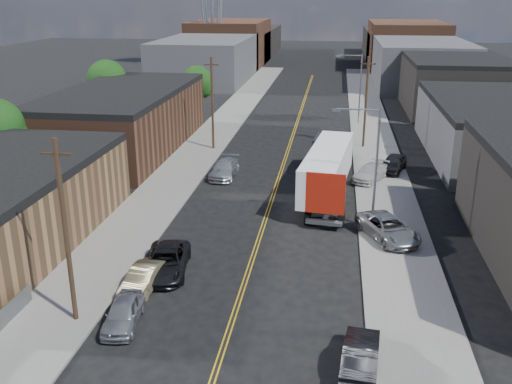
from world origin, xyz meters
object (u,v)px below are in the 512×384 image
(car_right_lot_b, at_px, (371,172))
(car_right_lot_c, at_px, (393,163))
(semi_truck, at_px, (328,165))
(car_right_oncoming, at_px, (361,355))
(car_right_lot_a, at_px, (388,228))
(car_left_b, at_px, (143,278))
(car_ahead_truck, at_px, (329,155))
(car_left_a, at_px, (123,313))
(car_left_c, at_px, (166,261))
(car_left_d, at_px, (225,169))

(car_right_lot_b, height_order, car_right_lot_c, car_right_lot_c)
(semi_truck, distance_m, car_right_oncoming, 24.43)
(car_right_lot_a, bearing_deg, car_right_oncoming, -125.60)
(car_left_b, bearing_deg, car_ahead_truck, 74.58)
(semi_truck, height_order, car_right_lot_c, semi_truck)
(car_right_lot_c, height_order, car_ahead_truck, car_right_lot_c)
(semi_truck, distance_m, car_left_a, 24.51)
(car_right_oncoming, bearing_deg, car_right_lot_c, -91.79)
(car_left_c, bearing_deg, car_left_a, -103.20)
(car_right_oncoming, relative_size, car_right_lot_a, 0.80)
(car_left_b, xyz_separation_m, car_ahead_truck, (10.24, 28.22, -0.01))
(semi_truck, relative_size, car_left_c, 3.05)
(car_right_oncoming, bearing_deg, car_left_a, -3.60)
(car_left_a, relative_size, car_right_lot_a, 0.73)
(car_right_oncoming, distance_m, car_right_lot_b, 28.06)
(car_left_d, bearing_deg, car_right_lot_c, 13.61)
(car_left_a, height_order, car_ahead_truck, car_left_a)
(car_left_b, relative_size, car_right_lot_b, 0.88)
(car_left_b, height_order, car_right_lot_a, car_right_lot_a)
(car_right_oncoming, height_order, car_ahead_truck, car_right_oncoming)
(car_left_c, distance_m, car_right_oncoming, 14.09)
(car_left_b, height_order, car_left_c, car_left_c)
(car_right_lot_b, bearing_deg, car_right_lot_a, -61.92)
(car_left_b, bearing_deg, car_left_d, 92.87)
(car_left_d, relative_size, car_right_lot_a, 0.95)
(car_left_a, xyz_separation_m, car_right_lot_c, (16.26, 29.03, 0.24))
(car_left_d, bearing_deg, semi_truck, -17.64)
(car_left_b, distance_m, car_ahead_truck, 30.02)
(car_left_b, xyz_separation_m, car_left_c, (0.74, 2.22, 0.06))
(car_right_lot_c, bearing_deg, car_left_c, -105.78)
(car_left_d, bearing_deg, car_right_lot_a, -40.83)
(semi_truck, distance_m, car_right_lot_c, 9.29)
(semi_truck, bearing_deg, car_right_lot_c, 54.17)
(semi_truck, relative_size, car_ahead_truck, 3.37)
(car_left_c, bearing_deg, car_ahead_truck, 62.03)
(car_left_b, bearing_deg, car_right_lot_b, 62.01)
(car_left_b, xyz_separation_m, car_right_lot_c, (16.44, 25.25, 0.24))
(car_right_lot_a, distance_m, car_right_lot_b, 13.16)
(car_left_c, xyz_separation_m, car_ahead_truck, (9.50, 26.00, -0.07))
(car_left_d, bearing_deg, car_left_b, -90.36)
(car_left_a, height_order, car_right_lot_c, car_right_lot_c)
(car_left_b, bearing_deg, car_right_lot_c, 61.45)
(semi_truck, relative_size, car_right_lot_a, 2.98)
(car_right_lot_b, bearing_deg, car_right_oncoming, -67.98)
(car_ahead_truck, bearing_deg, car_right_oncoming, -82.07)
(car_left_b, distance_m, car_left_c, 2.34)
(car_left_d, relative_size, car_right_lot_c, 1.15)
(car_left_c, relative_size, car_right_lot_c, 1.18)
(car_ahead_truck, bearing_deg, car_right_lot_b, -52.43)
(semi_truck, height_order, car_ahead_truck, semi_truck)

